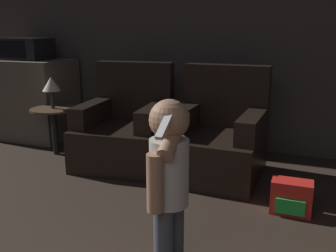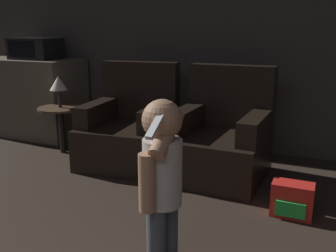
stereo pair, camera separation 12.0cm
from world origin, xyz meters
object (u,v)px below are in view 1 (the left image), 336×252
lamp (51,85)px  person_toddler (169,173)px  armchair_right (217,139)px  toy_backpack (291,197)px  armchair_left (126,130)px  microwave (26,49)px

lamp → person_toddler: bearing=-38.0°
person_toddler → lamp: person_toddler is taller
armchair_right → person_toddler: armchair_right is taller
armchair_right → toy_backpack: bearing=-38.7°
armchair_left → toy_backpack: size_ratio=3.43×
armchair_left → microwave: bearing=159.1°
armchair_left → microwave: 1.70m
person_toddler → toy_backpack: 1.15m
armchair_left → person_toddler: armchair_left is taller
toy_backpack → lamp: size_ratio=0.87×
armchair_left → person_toddler: bearing=-61.2°
armchair_right → toy_backpack: armchair_right is taller
armchair_right → toy_backpack: (0.67, -0.57, -0.20)m
armchair_right → person_toddler: bearing=-84.8°
armchair_left → armchair_right: (0.91, 0.00, 0.00)m
microwave → armchair_right: bearing=-9.7°
armchair_left → armchair_right: bearing=-5.5°
toy_backpack → armchair_right: bearing=139.5°
armchair_right → lamp: bearing=-176.0°
armchair_left → lamp: size_ratio=2.97×
person_toddler → toy_backpack: person_toddler is taller
armchair_right → microwave: bearing=172.1°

